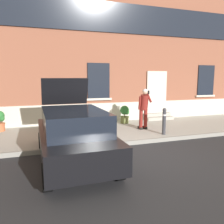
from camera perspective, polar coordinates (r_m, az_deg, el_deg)
name	(u,v)px	position (r m, az deg, el deg)	size (l,w,h in m)	color
ground_plane	(134,154)	(7.16, 5.54, -10.52)	(80.00, 80.00, 0.00)	#232326
sidewalk	(107,132)	(9.66, -1.25, -4.95)	(24.00, 3.60, 0.15)	#99968E
curb_edge	(123,143)	(7.96, 2.77, -7.93)	(24.00, 0.12, 0.15)	gray
building_facade	(92,50)	(11.87, -4.98, 15.30)	(24.00, 1.52, 7.50)	brown
entrance_stoop	(158,117)	(12.32, 11.50, -1.16)	(1.53, 0.64, 0.32)	#9E998E
hatchback_car_black	(73,135)	(6.29, -9.71, -5.71)	(1.83, 4.08, 2.34)	black
bollard_near_person	(164,120)	(8.99, 13.02, -2.04)	(0.15, 0.15, 1.04)	#333338
person_on_phone	(144,106)	(9.65, 8.07, 1.44)	(0.51, 0.50, 1.74)	maroon
planter_cream	(67,117)	(10.33, -11.23, -1.22)	(0.44, 0.44, 0.86)	beige
planter_olive	(125,114)	(10.99, 3.23, -0.48)	(0.44, 0.44, 0.86)	#606B38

